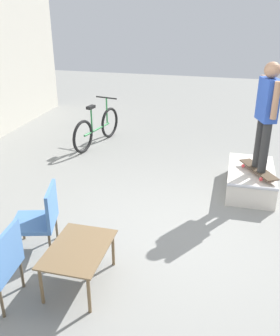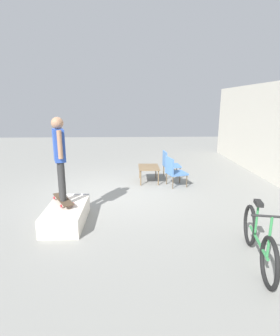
% 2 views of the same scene
% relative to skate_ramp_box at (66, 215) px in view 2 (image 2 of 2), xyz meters
% --- Properties ---
extents(ground_plane, '(24.00, 24.00, 0.00)m').
position_rel_skate_ramp_box_xyz_m(ground_plane, '(-1.66, 0.86, -0.18)').
color(ground_plane, gray).
extents(skate_ramp_box, '(1.38, 0.74, 0.39)m').
position_rel_skate_ramp_box_xyz_m(skate_ramp_box, '(0.00, 0.00, 0.00)').
color(skate_ramp_box, silver).
rests_on(skate_ramp_box, ground_plane).
extents(skateboard_on_ramp, '(0.84, 0.60, 0.07)m').
position_rel_skate_ramp_box_xyz_m(skateboard_on_ramp, '(-0.18, -0.09, 0.27)').
color(skateboard_on_ramp, '#473828').
rests_on(skateboard_on_ramp, skate_ramp_box).
extents(person_skater, '(0.54, 0.32, 1.66)m').
position_rel_skate_ramp_box_xyz_m(person_skater, '(-0.18, -0.09, 1.25)').
color(person_skater, '#2D2D2D').
rests_on(person_skater, skateboard_on_ramp).
extents(coffee_table, '(0.88, 0.62, 0.47)m').
position_rel_skate_ramp_box_xyz_m(coffee_table, '(-2.84, 1.86, 0.23)').
color(coffee_table, brown).
rests_on(coffee_table, ground_plane).
extents(patio_chair_left, '(0.56, 0.56, 0.86)m').
position_rel_skate_ramp_box_xyz_m(patio_chair_left, '(-3.29, 2.56, 0.29)').
color(patio_chair_left, brown).
rests_on(patio_chair_left, ground_plane).
extents(patio_chair_right, '(0.64, 0.64, 0.86)m').
position_rel_skate_ramp_box_xyz_m(patio_chair_right, '(-2.36, 2.56, 0.29)').
color(patio_chair_right, brown).
rests_on(patio_chair_right, ground_plane).
extents(bicycle, '(1.77, 0.56, 0.97)m').
position_rel_skate_ramp_box_xyz_m(bicycle, '(1.44, 3.24, 0.19)').
color(bicycle, black).
rests_on(bicycle, ground_plane).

